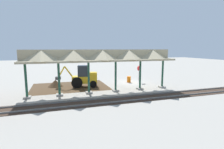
{
  "coord_description": "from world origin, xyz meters",
  "views": [
    {
      "loc": [
        10.48,
        23.51,
        5.01
      ],
      "look_at": [
        3.48,
        1.8,
        1.6
      ],
      "focal_mm": 28.0,
      "sensor_mm": 36.0,
      "label": 1
    }
  ],
  "objects": [
    {
      "name": "dirt_work_zone",
      "position": [
        8.81,
        0.26,
        0.0
      ],
      "size": [
        9.69,
        7.0,
        0.01
      ],
      "primitive_type": "cube",
      "color": "#4C3823",
      "rests_on": "ground"
    },
    {
      "name": "traffic_barrel",
      "position": [
        0.23,
        -0.08,
        0.45
      ],
      "size": [
        0.56,
        0.56,
        0.9
      ],
      "primitive_type": "cylinder",
      "color": "orange",
      "rests_on": "ground"
    },
    {
      "name": "ground_plane",
      "position": [
        0.0,
        0.0,
        0.0
      ],
      "size": [
        120.0,
        120.0,
        0.0
      ],
      "primitive_type": "plane",
      "color": "#9E998E"
    },
    {
      "name": "rail_tracks",
      "position": [
        0.0,
        7.96,
        0.03
      ],
      "size": [
        60.0,
        2.58,
        0.15
      ],
      "color": "slate",
      "rests_on": "ground"
    },
    {
      "name": "platform_canopy",
      "position": [
        5.5,
        4.53,
        4.16
      ],
      "size": [
        17.03,
        3.2,
        4.9
      ],
      "color": "#9E998E",
      "rests_on": "ground"
    },
    {
      "name": "dirt_mound",
      "position": [
        10.66,
        -0.4,
        0.0
      ],
      "size": [
        4.08,
        4.08,
        1.77
      ],
      "primitive_type": "cone",
      "color": "#4C3823",
      "rests_on": "ground"
    },
    {
      "name": "stop_sign",
      "position": [
        -1.29,
        0.15,
        1.78
      ],
      "size": [
        0.72,
        0.3,
        2.47
      ],
      "color": "gray",
      "rests_on": "ground"
    },
    {
      "name": "backhoe",
      "position": [
        7.11,
        0.89,
        1.26
      ],
      "size": [
        5.38,
        2.22,
        2.82
      ],
      "color": "yellow",
      "rests_on": "ground"
    }
  ]
}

